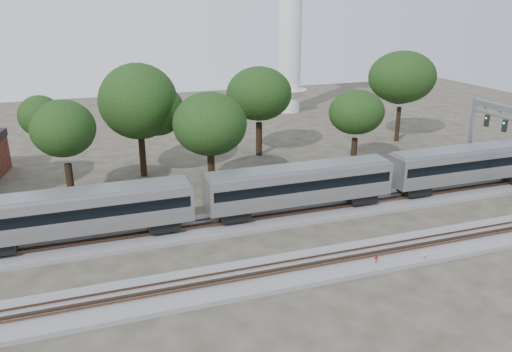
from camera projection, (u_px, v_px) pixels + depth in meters
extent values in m
plane|color=#383328|center=(275.00, 250.00, 42.83)|extent=(160.00, 160.00, 0.00)
cube|color=slate|center=(253.00, 220.00, 48.12)|extent=(160.00, 5.00, 0.40)
cube|color=brown|center=(255.00, 219.00, 47.32)|extent=(160.00, 0.08, 0.15)
cube|color=brown|center=(250.00, 213.00, 48.60)|extent=(160.00, 0.08, 0.15)
cube|color=slate|center=(293.00, 270.00, 39.20)|extent=(160.00, 5.00, 0.40)
cube|color=brown|center=(297.00, 269.00, 38.41)|extent=(160.00, 0.08, 0.15)
cube|color=brown|center=(290.00, 261.00, 39.69)|extent=(160.00, 0.08, 0.15)
cube|color=#B0B2B8|center=(82.00, 211.00, 42.38)|extent=(18.74, 3.23, 3.23)
cube|color=black|center=(82.00, 208.00, 42.27)|extent=(18.10, 3.28, 0.97)
cube|color=gray|center=(80.00, 193.00, 41.83)|extent=(18.31, 2.59, 0.38)
cube|color=black|center=(164.00, 223.00, 45.16)|extent=(2.80, 2.37, 0.97)
cube|color=#B0B2B8|center=(300.00, 184.00, 48.58)|extent=(18.74, 3.23, 3.23)
cube|color=black|center=(300.00, 181.00, 48.47)|extent=(18.10, 3.28, 0.97)
cube|color=gray|center=(300.00, 168.00, 48.02)|extent=(18.31, 2.59, 0.38)
cube|color=black|center=(233.00, 213.00, 47.19)|extent=(2.80, 2.37, 0.97)
cube|color=black|center=(360.00, 196.00, 51.36)|extent=(2.80, 2.37, 0.97)
cube|color=#B0B2B8|center=(468.00, 163.00, 54.78)|extent=(18.74, 3.23, 3.23)
cube|color=black|center=(469.00, 161.00, 54.67)|extent=(18.10, 3.28, 0.97)
cube|color=gray|center=(471.00, 149.00, 54.22)|extent=(18.31, 2.59, 0.38)
cube|color=black|center=(414.00, 188.00, 53.39)|extent=(2.80, 2.37, 0.97)
cylinder|color=#512D19|center=(376.00, 263.00, 39.77)|extent=(0.06, 0.06, 0.94)
cylinder|color=#A80C14|center=(376.00, 258.00, 39.64)|extent=(0.33, 0.10, 0.33)
cylinder|color=#512D19|center=(425.00, 259.00, 40.53)|extent=(0.05, 0.05, 0.78)
cylinder|color=silver|center=(425.00, 255.00, 40.41)|extent=(0.28, 0.06, 0.28)
cube|color=#512D19|center=(356.00, 273.00, 38.83)|extent=(0.57, 0.43, 0.30)
cylinder|color=silver|center=(290.00, 31.00, 91.34)|extent=(4.28, 4.28, 29.93)
cone|color=silver|center=(289.00, 100.00, 95.60)|extent=(6.84, 6.84, 4.28)
cube|color=gray|center=(470.00, 139.00, 58.60)|extent=(0.37, 0.37, 9.64)
cube|color=gray|center=(500.00, 108.00, 53.76)|extent=(0.43, 7.93, 0.64)
cube|color=gray|center=(499.00, 116.00, 54.08)|extent=(0.27, 7.93, 0.27)
cube|color=black|center=(505.00, 126.00, 53.09)|extent=(0.27, 0.54, 1.29)
cube|color=black|center=(487.00, 121.00, 55.38)|extent=(0.27, 0.54, 1.29)
cylinder|color=black|center=(70.00, 184.00, 51.97)|extent=(0.70, 0.70, 4.36)
ellipsoid|color=black|center=(63.00, 128.00, 50.01)|extent=(8.23, 8.23, 6.99)
cylinder|color=black|center=(143.00, 156.00, 60.17)|extent=(0.70, 0.70, 4.94)
ellipsoid|color=black|center=(138.00, 101.00, 57.94)|extent=(9.32, 9.32, 7.92)
cylinder|color=black|center=(211.00, 172.00, 55.84)|extent=(0.70, 0.70, 4.10)
ellipsoid|color=black|center=(210.00, 124.00, 53.99)|extent=(7.74, 7.74, 6.58)
cylinder|color=black|center=(259.00, 139.00, 68.45)|extent=(0.70, 0.70, 4.59)
ellipsoid|color=black|center=(259.00, 94.00, 66.38)|extent=(8.65, 8.65, 7.35)
cylinder|color=black|center=(354.00, 153.00, 63.36)|extent=(0.70, 0.70, 3.87)
ellipsoid|color=black|center=(357.00, 112.00, 61.61)|extent=(7.30, 7.30, 6.20)
cylinder|color=black|center=(398.00, 124.00, 75.23)|extent=(0.70, 0.70, 5.21)
ellipsoid|color=black|center=(402.00, 77.00, 72.89)|extent=(9.82, 9.82, 8.34)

